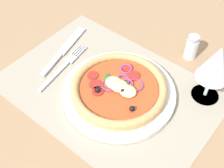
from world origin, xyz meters
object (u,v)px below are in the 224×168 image
(fork, at_px, (65,64))
(knife, at_px, (64,50))
(wine_glass, at_px, (216,64))
(pizza, at_px, (120,87))
(pepper_shaker, at_px, (192,47))
(plate, at_px, (120,92))

(fork, distance_m, knife, 0.05)
(knife, relative_size, wine_glass, 1.33)
(pizza, height_order, fork, pizza)
(pizza, relative_size, knife, 1.09)
(fork, relative_size, pepper_shaker, 2.69)
(pizza, bearing_deg, knife, 173.80)
(fork, xyz_separation_m, wine_glass, (0.32, 0.14, 0.10))
(wine_glass, height_order, pepper_shaker, wine_glass)
(fork, distance_m, pepper_shaker, 0.32)
(knife, distance_m, pepper_shaker, 0.33)
(pepper_shaker, bearing_deg, knife, -143.99)
(plate, relative_size, wine_glass, 1.75)
(plate, xyz_separation_m, pizza, (-0.00, 0.00, 0.02))
(plate, distance_m, knife, 0.21)
(fork, distance_m, wine_glass, 0.36)
(pizza, xyz_separation_m, pepper_shaker, (0.06, 0.21, 0.00))
(plate, height_order, pepper_shaker, pepper_shaker)
(pizza, relative_size, pepper_shaker, 3.24)
(plate, bearing_deg, fork, -175.23)
(knife, height_order, wine_glass, wine_glass)
(wine_glass, xyz_separation_m, pepper_shaker, (-0.09, 0.09, -0.07))
(pizza, height_order, pepper_shaker, pepper_shaker)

